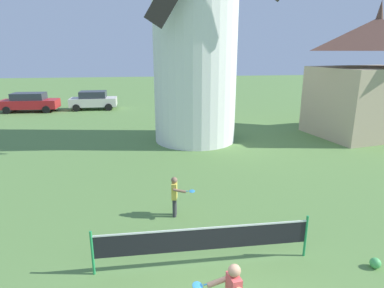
{
  "coord_description": "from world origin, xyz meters",
  "views": [
    {
      "loc": [
        -1.26,
        -4.33,
        4.95
      ],
      "look_at": [
        -0.06,
        4.31,
        2.44
      ],
      "focal_mm": 30.64,
      "sensor_mm": 36.0,
      "label": 1
    }
  ],
  "objects_px": {
    "chapel": "(370,80)",
    "windmill": "(195,15)",
    "parked_car_red": "(30,102)",
    "player_far": "(175,194)",
    "parked_car_cream": "(93,100)",
    "stray_ball": "(375,263)",
    "tennis_net": "(204,239)"
  },
  "relations": [
    {
      "from": "chapel",
      "to": "windmill",
      "type": "bearing_deg",
      "value": 179.27
    },
    {
      "from": "parked_car_red",
      "to": "player_far",
      "type": "bearing_deg",
      "value": -61.91
    },
    {
      "from": "windmill",
      "to": "parked_car_cream",
      "type": "bearing_deg",
      "value": 123.0
    },
    {
      "from": "player_far",
      "to": "parked_car_cream",
      "type": "height_order",
      "value": "parked_car_cream"
    },
    {
      "from": "parked_car_red",
      "to": "parked_car_cream",
      "type": "height_order",
      "value": "same"
    },
    {
      "from": "stray_ball",
      "to": "chapel",
      "type": "distance_m",
      "value": 14.45
    },
    {
      "from": "parked_car_red",
      "to": "chapel",
      "type": "distance_m",
      "value": 25.1
    },
    {
      "from": "stray_ball",
      "to": "parked_car_cream",
      "type": "bearing_deg",
      "value": 112.93
    },
    {
      "from": "tennis_net",
      "to": "stray_ball",
      "type": "distance_m",
      "value": 4.08
    },
    {
      "from": "parked_car_red",
      "to": "parked_car_cream",
      "type": "xyz_separation_m",
      "value": [
        5.06,
        0.42,
        -0.0
      ]
    },
    {
      "from": "tennis_net",
      "to": "stray_ball",
      "type": "height_order",
      "value": "tennis_net"
    },
    {
      "from": "tennis_net",
      "to": "stray_ball",
      "type": "bearing_deg",
      "value": -9.71
    },
    {
      "from": "player_far",
      "to": "parked_car_red",
      "type": "height_order",
      "value": "parked_car_red"
    },
    {
      "from": "windmill",
      "to": "parked_car_cream",
      "type": "height_order",
      "value": "windmill"
    },
    {
      "from": "stray_ball",
      "to": "windmill",
      "type": "bearing_deg",
      "value": 102.01
    },
    {
      "from": "player_far",
      "to": "stray_ball",
      "type": "relative_size",
      "value": 5.07
    },
    {
      "from": "tennis_net",
      "to": "stray_ball",
      "type": "relative_size",
      "value": 20.41
    },
    {
      "from": "tennis_net",
      "to": "chapel",
      "type": "distance_m",
      "value": 16.37
    },
    {
      "from": "windmill",
      "to": "chapel",
      "type": "relative_size",
      "value": 1.78
    },
    {
      "from": "stray_ball",
      "to": "parked_car_cream",
      "type": "relative_size",
      "value": 0.07
    },
    {
      "from": "parked_car_red",
      "to": "parked_car_cream",
      "type": "relative_size",
      "value": 1.17
    },
    {
      "from": "windmill",
      "to": "parked_car_red",
      "type": "relative_size",
      "value": 2.98
    },
    {
      "from": "parked_car_cream",
      "to": "parked_car_red",
      "type": "bearing_deg",
      "value": -175.22
    },
    {
      "from": "stray_ball",
      "to": "parked_car_red",
      "type": "bearing_deg",
      "value": 123.25
    },
    {
      "from": "player_far",
      "to": "chapel",
      "type": "relative_size",
      "value": 0.17
    },
    {
      "from": "parked_car_cream",
      "to": "windmill",
      "type": "bearing_deg",
      "value": -57.0
    },
    {
      "from": "tennis_net",
      "to": "player_far",
      "type": "height_order",
      "value": "player_far"
    },
    {
      "from": "tennis_net",
      "to": "chapel",
      "type": "xyz_separation_m",
      "value": [
        11.76,
        11.08,
        2.59
      ]
    },
    {
      "from": "player_far",
      "to": "parked_car_red",
      "type": "distance_m",
      "value": 21.94
    },
    {
      "from": "stray_ball",
      "to": "parked_car_red",
      "type": "relative_size",
      "value": 0.06
    },
    {
      "from": "tennis_net",
      "to": "parked_car_cream",
      "type": "relative_size",
      "value": 1.33
    },
    {
      "from": "parked_car_red",
      "to": "stray_ball",
      "type": "bearing_deg",
      "value": -56.75
    }
  ]
}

